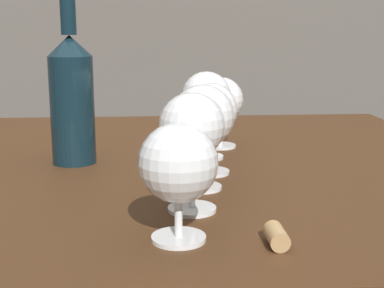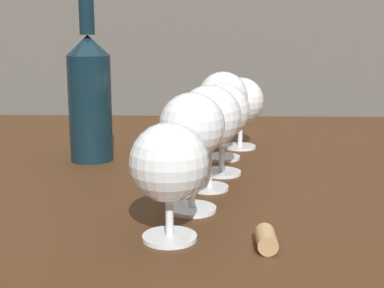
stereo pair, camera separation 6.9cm
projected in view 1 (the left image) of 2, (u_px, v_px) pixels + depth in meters
dining_table at (170, 214)px, 0.99m from camera, size 1.11×0.99×0.77m
wine_glass_white at (174, 164)px, 0.60m from camera, size 0.09×0.09×0.13m
wine_glass_port at (192, 129)px, 0.69m from camera, size 0.08×0.08×0.15m
wine_glass_cabernet at (203, 118)px, 0.79m from camera, size 0.09×0.09×0.15m
wine_glass_rose at (210, 113)px, 0.87m from camera, size 0.09×0.09×0.15m
wine_glass_empty at (206, 98)px, 0.97m from camera, size 0.09×0.09×0.16m
wine_glass_chardonnay at (221, 101)px, 1.07m from camera, size 0.09×0.09×0.14m
wine_bottle at (71, 96)px, 0.93m from camera, size 0.08×0.08×0.31m
cork at (277, 236)px, 0.60m from camera, size 0.02×0.04×0.02m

